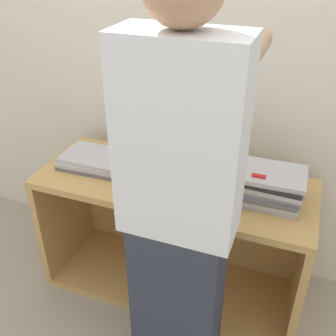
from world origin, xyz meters
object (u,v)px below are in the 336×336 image
at_px(laptop_stack_right, 259,184).
at_px(laptop_stack_left, 99,161).
at_px(person, 180,216).
at_px(laptop_open, 177,168).

bearing_deg(laptop_stack_right, laptop_stack_left, -179.80).
relative_size(laptop_stack_left, person, 0.22).
distance_m(laptop_open, laptop_stack_right, 0.41).
xyz_separation_m(laptop_open, laptop_stack_right, (0.41, -0.04, 0.02)).
bearing_deg(laptop_open, person, -69.75).
relative_size(laptop_stack_right, person, 0.23).
xyz_separation_m(laptop_open, laptop_stack_left, (-0.41, -0.04, -0.02)).
relative_size(laptop_open, laptop_stack_right, 0.94).
height_order(laptop_stack_left, person, person).
bearing_deg(laptop_stack_right, laptop_open, 174.14).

